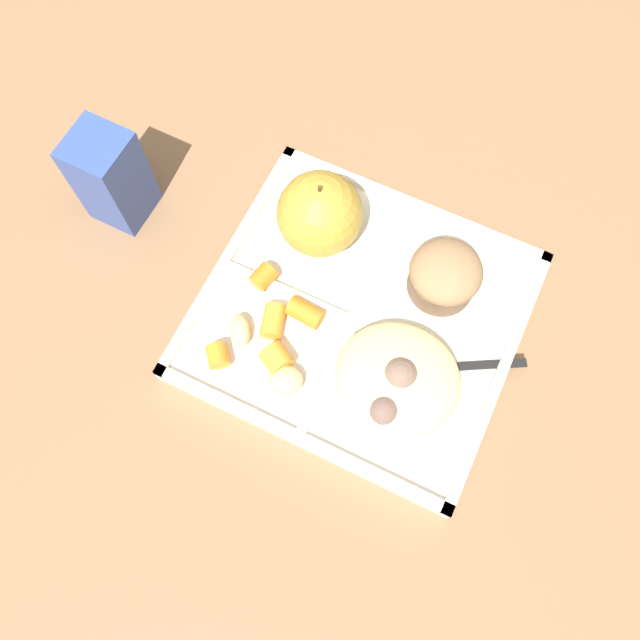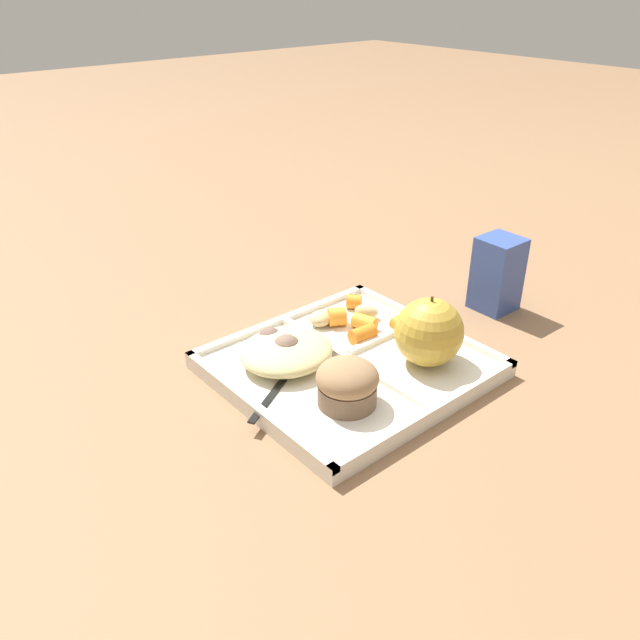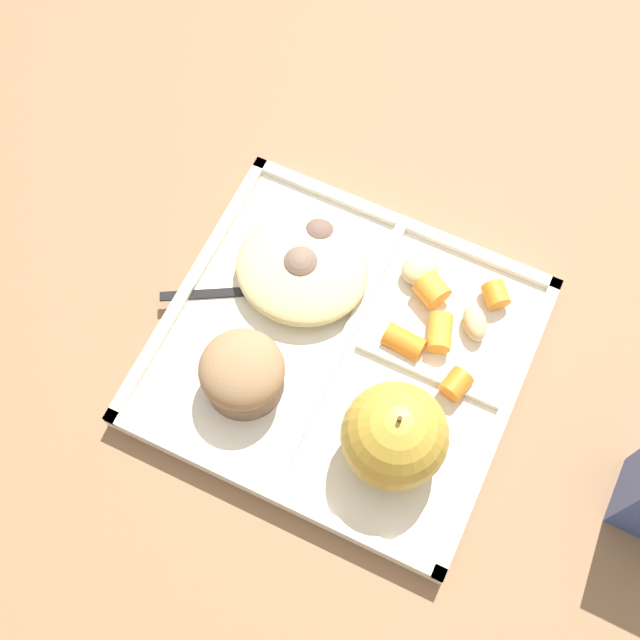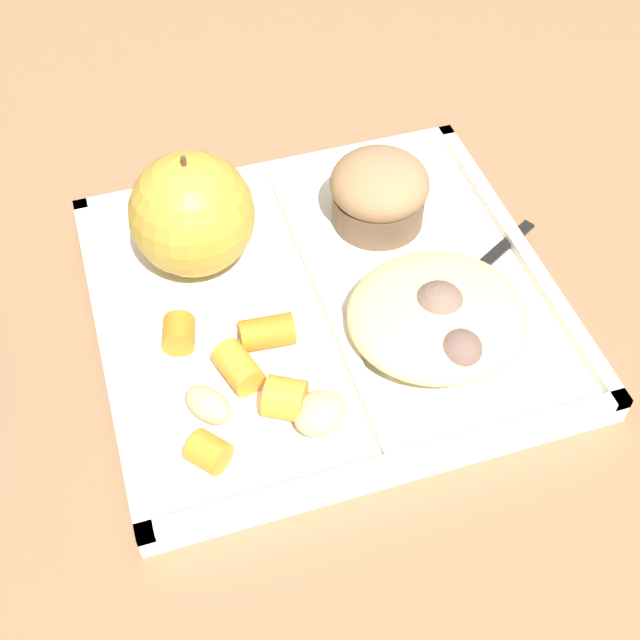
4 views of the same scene
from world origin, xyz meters
name	(u,v)px [view 1 (image 1 of 4)]	position (x,y,z in m)	size (l,w,h in m)	color
ground	(359,319)	(0.00, 0.00, 0.00)	(6.00, 6.00, 0.00)	#846042
lunch_tray	(359,316)	(0.00, 0.00, 0.01)	(0.31, 0.29, 0.02)	silver
green_apple	(320,214)	(-0.08, 0.06, 0.06)	(0.09, 0.09, 0.09)	#B79333
bran_muffin	(445,275)	(0.06, 0.06, 0.04)	(0.07, 0.07, 0.06)	brown
carrot_slice_large	(218,356)	(-0.11, -0.10, 0.03)	(0.02, 0.02, 0.02)	orange
carrot_slice_diagonal	(273,321)	(-0.07, -0.05, 0.03)	(0.02, 0.02, 0.03)	orange
carrot_slice_center	(263,277)	(-0.10, -0.01, 0.03)	(0.02, 0.02, 0.02)	orange
carrot_slice_tilted	(305,313)	(-0.05, -0.03, 0.03)	(0.02, 0.02, 0.04)	orange
carrot_slice_back	(277,358)	(-0.05, -0.08, 0.03)	(0.03, 0.03, 0.02)	orange
potato_chunk_corner	(286,380)	(-0.03, -0.10, 0.03)	(0.03, 0.03, 0.02)	tan
potato_chunk_small	(241,330)	(-0.10, -0.07, 0.03)	(0.03, 0.02, 0.02)	tan
egg_noodle_pile	(398,378)	(0.06, -0.05, 0.03)	(0.12, 0.11, 0.03)	#D6C684
meatball_back	(399,376)	(0.06, -0.05, 0.04)	(0.04, 0.04, 0.04)	#755B4C
meatball_center	(384,411)	(0.06, -0.09, 0.03)	(0.03, 0.03, 0.03)	brown
meatball_side	(401,409)	(0.08, -0.08, 0.03)	(0.03, 0.03, 0.03)	#755B4C
meatball_front	(393,368)	(0.05, -0.04, 0.03)	(0.03, 0.03, 0.03)	#755B4C
plastic_fork	(440,370)	(0.10, -0.02, 0.02)	(0.14, 0.08, 0.00)	black
milk_carton	(111,177)	(-0.29, 0.01, 0.06)	(0.06, 0.06, 0.11)	#334C99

